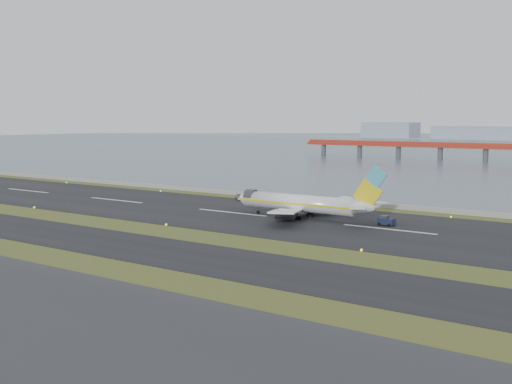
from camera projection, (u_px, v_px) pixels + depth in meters
ground at (140, 231)px, 127.89m from camera, size 1000.00×1000.00×0.00m
taxiway_strip at (93, 240)px, 118.19m from camera, size 1000.00×18.00×0.10m
runway_strip at (232, 213)px, 152.12m from camera, size 1000.00×45.00×0.10m
seawall at (299, 198)px, 176.31m from camera, size 1000.00×2.50×1.00m
airliner at (304, 204)px, 142.64m from camera, size 38.52×32.89×12.80m
pushback_tug at (386, 221)px, 133.55m from camera, size 3.46×2.16×2.15m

